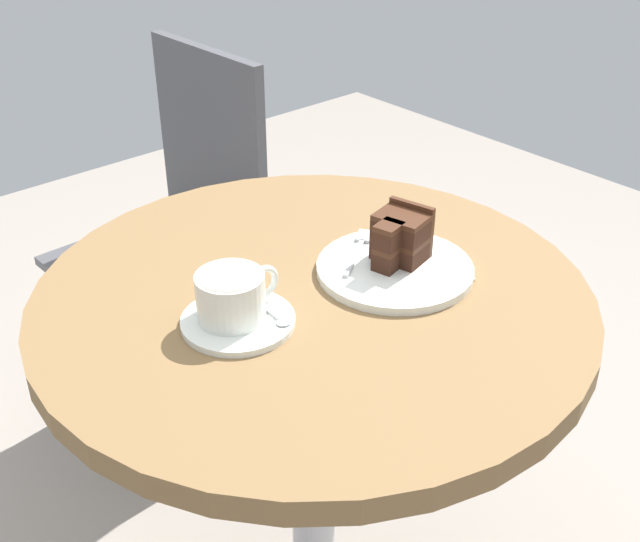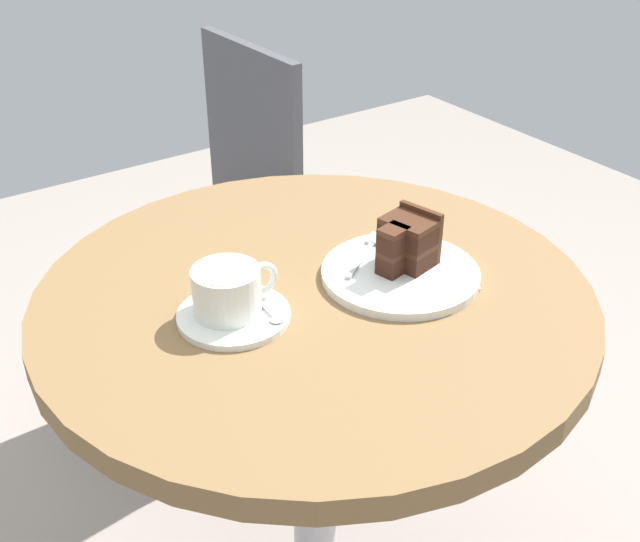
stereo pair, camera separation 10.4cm
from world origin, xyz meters
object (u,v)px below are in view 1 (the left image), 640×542
at_px(fork, 359,247).
at_px(napkin, 405,271).
at_px(cake_plate, 395,269).
at_px(coffee_cup, 232,295).
at_px(teaspoon, 272,313).
at_px(saucer, 237,321).
at_px(cafe_chair, 183,217).
at_px(cake_slice, 400,237).

distance_m(fork, napkin, 0.08).
bearing_deg(napkin, cake_plate, 145.03).
distance_m(coffee_cup, teaspoon, 0.06).
relative_size(saucer, coffee_cup, 1.23).
bearing_deg(teaspoon, fork, 106.22).
height_order(saucer, cake_plate, cake_plate).
relative_size(saucer, cake_plate, 0.66).
bearing_deg(cake_plate, cafe_chair, 81.56).
bearing_deg(cafe_chair, teaspoon, -24.78).
bearing_deg(cake_plate, cake_slice, 28.54).
height_order(cake_slice, napkin, cake_slice).
relative_size(cake_plate, cafe_chair, 0.25).
distance_m(teaspoon, fork, 0.20).
bearing_deg(saucer, cake_plate, -10.39).
relative_size(fork, napkin, 0.66).
bearing_deg(cake_slice, fork, 110.13).
bearing_deg(coffee_cup, cake_slice, -8.86).
xyz_separation_m(teaspoon, cake_plate, (0.20, -0.02, -0.01)).
bearing_deg(napkin, cafe_chair, 82.54).
xyz_separation_m(cake_plate, cake_slice, (0.02, 0.01, 0.04)).
bearing_deg(cake_slice, teaspoon, 176.95).
distance_m(cake_plate, napkin, 0.02).
relative_size(cake_plate, cake_slice, 2.35).
bearing_deg(coffee_cup, cafe_chair, 63.22).
bearing_deg(saucer, napkin, -11.75).
bearing_deg(cake_slice, saucer, 172.23).
height_order(teaspoon, cafe_chair, cafe_chair).
distance_m(saucer, napkin, 0.26).
height_order(teaspoon, napkin, teaspoon).
distance_m(fork, cafe_chair, 0.73).
relative_size(teaspoon, cafe_chair, 0.11).
xyz_separation_m(saucer, coffee_cup, (-0.00, 0.01, 0.04)).
bearing_deg(fork, teaspoon, 159.80).
xyz_separation_m(coffee_cup, fork, (0.24, 0.02, -0.03)).
bearing_deg(napkin, teaspoon, 172.28).
height_order(cake_slice, fork, cake_slice).
distance_m(teaspoon, cafe_chair, 0.83).
bearing_deg(cake_plate, teaspoon, 174.17).
bearing_deg(coffee_cup, cake_plate, -11.51).
xyz_separation_m(cake_slice, napkin, (-0.00, -0.02, -0.04)).
height_order(coffee_cup, cake_plate, coffee_cup).
relative_size(coffee_cup, cake_slice, 1.27).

